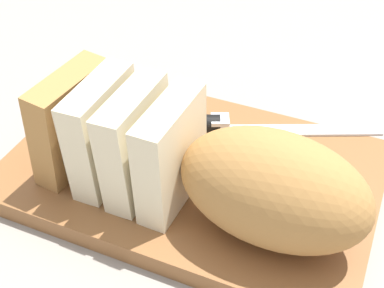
# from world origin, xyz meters

# --- Properties ---
(ground_plane) EXTENTS (3.00, 3.00, 0.00)m
(ground_plane) POSITION_xyz_m (0.00, 0.00, 0.00)
(ground_plane) COLOR gray
(cutting_board) EXTENTS (0.38, 0.25, 0.02)m
(cutting_board) POSITION_xyz_m (0.00, 0.00, 0.01)
(cutting_board) COLOR brown
(cutting_board) RESTS_ON ground_plane
(bread_loaf) EXTENTS (0.32, 0.11, 0.11)m
(bread_loaf) POSITION_xyz_m (-0.04, 0.05, 0.07)
(bread_loaf) COLOR #A8753D
(bread_loaf) RESTS_ON cutting_board
(bread_knife) EXTENTS (0.22, 0.12, 0.02)m
(bread_knife) POSITION_xyz_m (-0.01, -0.07, 0.03)
(bread_knife) COLOR silver
(bread_knife) RESTS_ON cutting_board
(crumb_near_knife) EXTENTS (0.01, 0.01, 0.01)m
(crumb_near_knife) POSITION_xyz_m (-0.02, -0.03, 0.02)
(crumb_near_knife) COLOR tan
(crumb_near_knife) RESTS_ON cutting_board
(crumb_near_loaf) EXTENTS (0.00, 0.00, 0.00)m
(crumb_near_loaf) POSITION_xyz_m (0.02, 0.03, 0.02)
(crumb_near_loaf) COLOR tan
(crumb_near_loaf) RESTS_ON cutting_board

